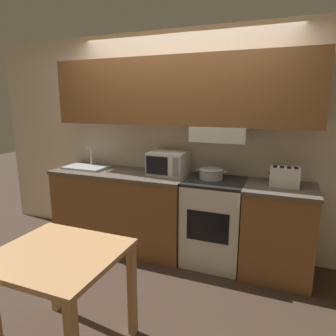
# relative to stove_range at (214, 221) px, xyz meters

# --- Properties ---
(ground_plane) EXTENTS (16.00, 16.00, 0.00)m
(ground_plane) POSITION_rel_stove_range_xyz_m (-0.49, 0.29, -0.47)
(ground_plane) COLOR #3D2D23
(wall_back) EXTENTS (5.36, 0.38, 2.55)m
(wall_back) POSITION_rel_stove_range_xyz_m (-0.48, 0.22, 1.10)
(wall_back) COLOR silver
(wall_back) RESTS_ON ground_plane
(lower_counter_main) EXTENTS (1.66, 0.63, 0.94)m
(lower_counter_main) POSITION_rel_stove_range_xyz_m (-1.15, -0.01, 0.00)
(lower_counter_main) COLOR brown
(lower_counter_main) RESTS_ON ground_plane
(lower_counter_right_stub) EXTENTS (0.69, 0.63, 0.94)m
(lower_counter_right_stub) POSITION_rel_stove_range_xyz_m (0.66, -0.01, 0.00)
(lower_counter_right_stub) COLOR brown
(lower_counter_right_stub) RESTS_ON ground_plane
(stove_range) EXTENTS (0.62, 0.59, 0.94)m
(stove_range) POSITION_rel_stove_range_xyz_m (0.00, 0.00, 0.00)
(stove_range) COLOR white
(stove_range) RESTS_ON ground_plane
(cooking_pot) EXTENTS (0.34, 0.26, 0.11)m
(cooking_pot) POSITION_rel_stove_range_xyz_m (-0.06, 0.03, 0.53)
(cooking_pot) COLOR #B7BABF
(cooking_pot) RESTS_ON stove_range
(microwave) EXTENTS (0.41, 0.36, 0.26)m
(microwave) POSITION_rel_stove_range_xyz_m (-0.57, 0.07, 0.60)
(microwave) COLOR white
(microwave) RESTS_ON lower_counter_main
(toaster) EXTENTS (0.29, 0.18, 0.19)m
(toaster) POSITION_rel_stove_range_xyz_m (0.68, 0.01, 0.56)
(toaster) COLOR white
(toaster) RESTS_ON lower_counter_right_stub
(sink_basin) EXTENTS (0.52, 0.32, 0.27)m
(sink_basin) POSITION_rel_stove_range_xyz_m (-1.65, -0.01, 0.49)
(sink_basin) COLOR #B7BABF
(sink_basin) RESTS_ON lower_counter_main
(dining_table) EXTENTS (0.82, 0.74, 0.77)m
(dining_table) POSITION_rel_stove_range_xyz_m (-0.69, -1.63, 0.17)
(dining_table) COLOR tan
(dining_table) RESTS_ON ground_plane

